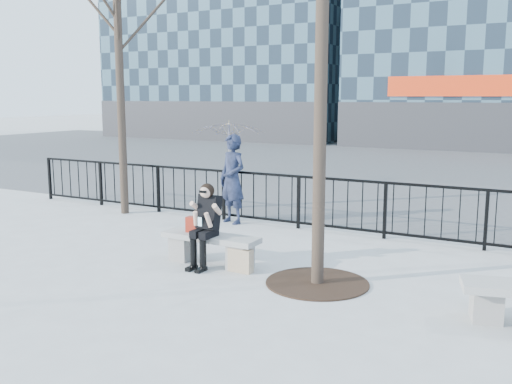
% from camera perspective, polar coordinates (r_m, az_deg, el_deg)
% --- Properties ---
extents(ground, '(120.00, 120.00, 0.00)m').
position_cam_1_polar(ground, '(9.35, -4.53, -7.18)').
color(ground, '#A3A29E').
rests_on(ground, ground).
extents(street_surface, '(60.00, 23.00, 0.01)m').
position_cam_1_polar(street_surface, '(23.18, 16.07, 2.51)').
color(street_surface, '#474747').
rests_on(street_surface, ground).
extents(railing, '(14.00, 0.06, 1.10)m').
position_cam_1_polar(railing, '(11.78, 3.39, -0.91)').
color(railing, black).
rests_on(railing, ground).
extents(tree_grate, '(1.50, 1.50, 0.02)m').
position_cam_1_polar(tree_grate, '(8.42, 6.14, -9.03)').
color(tree_grate, black).
rests_on(tree_grate, ground).
extents(bench_main, '(1.65, 0.46, 0.49)m').
position_cam_1_polar(bench_main, '(9.27, -4.55, -5.40)').
color(bench_main, slate).
rests_on(bench_main, ground).
extents(seated_woman, '(0.50, 0.64, 1.34)m').
position_cam_1_polar(seated_woman, '(9.05, -5.14, -3.37)').
color(seated_woman, black).
rests_on(seated_woman, ground).
extents(handbag, '(0.32, 0.17, 0.25)m').
position_cam_1_polar(handbag, '(9.38, -6.06, -3.27)').
color(handbag, maroon).
rests_on(handbag, bench_main).
extents(shopping_bag, '(0.40, 0.16, 0.37)m').
position_cam_1_polar(shopping_bag, '(8.87, -1.54, -6.85)').
color(shopping_bag, tan).
rests_on(shopping_bag, ground).
extents(standing_man, '(0.81, 0.66, 1.90)m').
position_cam_1_polar(standing_man, '(12.12, -2.37, 1.30)').
color(standing_man, black).
rests_on(standing_man, ground).
extents(vendor_umbrella, '(2.75, 2.78, 1.99)m').
position_cam_1_polar(vendor_umbrella, '(17.18, -2.75, 3.87)').
color(vendor_umbrella, yellow).
rests_on(vendor_umbrella, ground).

